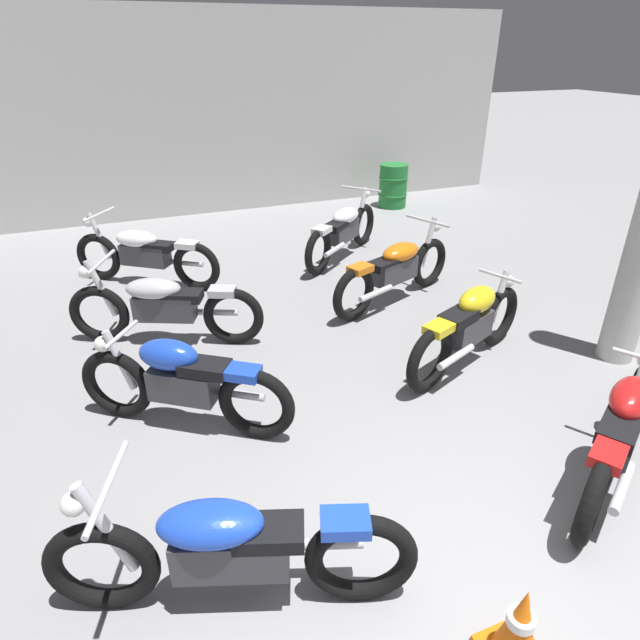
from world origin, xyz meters
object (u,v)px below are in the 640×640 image
Objects in this scene: motorcycle_left_row_0 at (229,548)px; motorcycle_right_row_3 at (343,230)px; motorcycle_left_row_1 at (182,382)px; motorcycle_right_row_0 at (620,433)px; motorcycle_left_row_3 at (144,253)px; motorcycle_right_row_2 at (395,269)px; traffic_cone at (519,626)px; motorcycle_right_row_1 at (469,325)px; motorcycle_left_row_2 at (164,306)px; oil_drum at (393,186)px.

motorcycle_left_row_0 and motorcycle_right_row_3 have the same top height.
motorcycle_right_row_3 is at bearing 48.20° from motorcycle_left_row_1.
motorcycle_left_row_1 and motorcycle_right_row_0 have the same top height.
motorcycle_left_row_3 and motorcycle_right_row_2 have the same top height.
traffic_cone is (-1.59, -4.30, -0.19)m from motorcycle_right_row_2.
motorcycle_left_row_1 is (0.02, 1.81, 0.01)m from motorcycle_left_row_0.
traffic_cone is (1.35, -0.90, -0.19)m from motorcycle_left_row_0.
traffic_cone is at bearing -120.16° from motorcycle_right_row_1.
motorcycle_left_row_2 is 1.15× the size of motorcycle_right_row_3.
motorcycle_left_row_3 is at bearing 130.15° from motorcycle_right_row_1.
motorcycle_left_row_0 is 1.63m from traffic_cone.
motorcycle_left_row_1 is at bearing -91.65° from motorcycle_left_row_2.
oil_drum is at bearing 65.78° from traffic_cone.
motorcycle_left_row_0 is 2.45× the size of oil_drum.
oil_drum is at bearing 73.83° from motorcycle_right_row_0.
motorcycle_left_row_0 is 1.14× the size of motorcycle_left_row_3.
motorcycle_right_row_0 is (2.92, -0.06, 0.01)m from motorcycle_left_row_0.
motorcycle_right_row_2 is at bearing -31.06° from motorcycle_left_row_3.
motorcycle_right_row_3 is (0.07, 3.34, -0.01)m from motorcycle_right_row_1.
motorcycle_right_row_2 reaches higher than motorcycle_left_row_1.
oil_drum is 9.12m from traffic_cone.
motorcycle_left_row_3 is 0.98× the size of motorcycle_right_row_1.
motorcycle_right_row_2 is (2.93, 1.60, -0.01)m from motorcycle_left_row_1.
motorcycle_right_row_2 is (2.92, -1.76, 0.00)m from motorcycle_left_row_3.
motorcycle_left_row_0 reaches higher than traffic_cone.
motorcycle_right_row_0 is 0.99× the size of motorcycle_right_row_3.
motorcycle_left_row_0 is at bearing -124.45° from oil_drum.
motorcycle_left_row_1 is 3.02m from traffic_cone.
motorcycle_right_row_2 is at bearing 89.62° from motorcycle_right_row_0.
motorcycle_right_row_0 is 2.05× the size of oil_drum.
motorcycle_right_row_2 reaches higher than oil_drum.
motorcycle_left_row_3 is at bearing -155.94° from oil_drum.
motorcycle_left_row_3 is (0.01, 3.35, -0.01)m from motorcycle_left_row_1.
motorcycle_left_row_0 is at bearing 146.39° from traffic_cone.
motorcycle_left_row_1 is at bearing 147.22° from motorcycle_right_row_0.
motorcycle_left_row_2 reaches higher than traffic_cone.
traffic_cone is at bearing -73.30° from motorcycle_left_row_2.
motorcycle_left_row_1 is 0.95× the size of motorcycle_right_row_3.
motorcycle_right_row_0 reaches higher than traffic_cone.
motorcycle_right_row_0 is (2.86, -3.46, 0.01)m from motorcycle_left_row_2.
motorcycle_right_row_0 is (2.89, -5.22, 0.01)m from motorcycle_left_row_3.
motorcycle_left_row_3 is at bearing 89.81° from motorcycle_left_row_1.
motorcycle_right_row_3 reaches higher than motorcycle_right_row_1.
motorcycle_left_row_0 and motorcycle_right_row_2 have the same top height.
motorcycle_left_row_3 is 0.89× the size of motorcycle_right_row_2.
motorcycle_left_row_2 is at bearing -141.32° from oil_drum.
motorcycle_left_row_3 is 6.20m from traffic_cone.
motorcycle_right_row_2 is at bearing 69.65° from traffic_cone.
motorcycle_left_row_1 is at bearing -151.39° from motorcycle_right_row_2.
traffic_cone is at bearing -152.08° from motorcycle_right_row_0.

